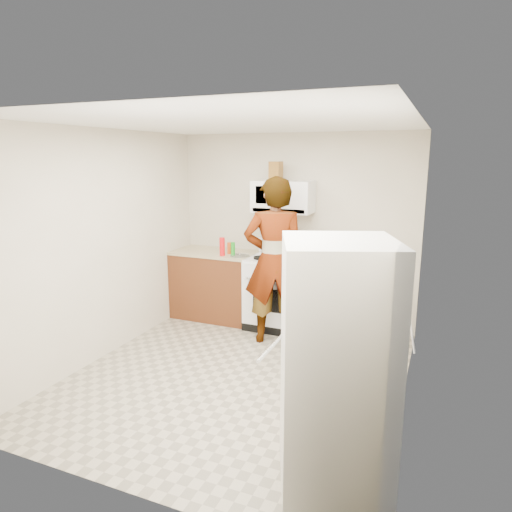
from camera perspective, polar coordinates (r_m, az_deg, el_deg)
The scene contains 20 objects.
floor at distance 4.84m, azimuth -2.24°, elevation -14.72°, with size 3.60×3.60×0.00m, color gray.
back_wall at distance 6.06m, azimuth 4.81°, elevation 3.26°, with size 3.20×0.02×2.50m, color beige.
right_wall at distance 4.03m, azimuth 18.60°, elevation -2.00°, with size 0.02×3.60×2.50m, color beige.
cabinet_left at distance 6.36m, azimuth -5.14°, elevation -3.70°, with size 1.12×0.62×0.90m, color #572C14.
counter_left at distance 6.24m, azimuth -5.22°, elevation 0.43°, with size 1.14×0.64×0.04m, color tan.
cabinet_right at distance 5.79m, azimuth 10.19°, elevation -5.48°, with size 0.80×0.62×0.90m, color #572C14.
counter_right at distance 5.66m, azimuth 10.37°, elevation -0.97°, with size 0.82×0.64×0.04m, color tan.
gas_range at distance 5.97m, azimuth 2.85°, elevation -4.36°, with size 0.76×0.65×1.13m.
microwave at distance 5.86m, azimuth 3.41°, elevation 7.42°, with size 0.76×0.38×0.40m, color white.
person at distance 5.37m, azimuth 2.32°, elevation -0.66°, with size 0.72×0.48×1.99m, color tan.
fridge at distance 3.12m, azimuth 9.95°, elevation -13.55°, with size 0.70×0.70×1.70m, color beige.
kettle at distance 5.83m, azimuth 10.78°, elevation 0.54°, with size 0.16×0.16×0.19m, color white.
jug at distance 5.83m, azimuth 2.49°, elevation 10.55°, with size 0.14×0.14×0.24m, color brown.
saucepan at distance 5.98m, azimuth 2.09°, elevation 0.87°, with size 0.22×0.22×0.12m, color silver.
tray at distance 5.76m, azimuth 4.29°, elevation -0.20°, with size 0.25×0.16×0.05m, color white.
bottle_spray at distance 5.94m, azimuth -4.25°, elevation 1.18°, with size 0.07×0.07×0.24m, color red.
bottle_hot_sauce at distance 6.06m, azimuth -3.38°, elevation 0.99°, with size 0.05×0.05×0.15m, color #D14D17.
bottle_green_cap at distance 5.96m, azimuth -2.90°, elevation 0.90°, with size 0.05×0.05×0.17m, color #1B961D.
pot_lid at distance 5.93m, azimuth -2.04°, elevation 0.06°, with size 0.26×0.26×0.01m, color silver.
broom at distance 5.36m, azimuth 18.50°, elevation -5.90°, with size 0.03×0.03×1.17m, color silver.
Camera 1 is at (1.83, -3.90, 2.20)m, focal length 32.00 mm.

